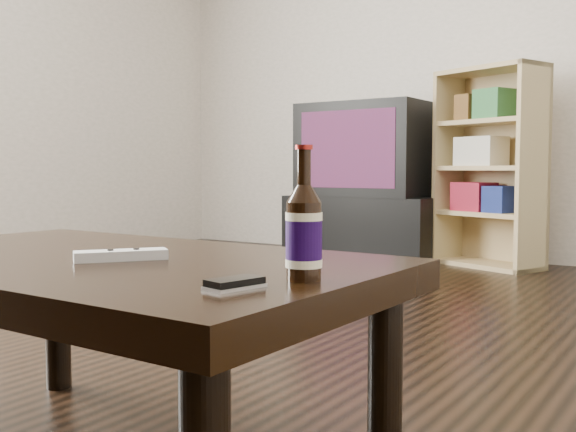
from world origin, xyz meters
The scene contains 9 objects.
floor centered at (0.00, 0.00, -0.01)m, with size 5.00×6.00×0.01m, color black.
wall_back centered at (0.00, 3.01, 1.35)m, with size 5.00×0.02×2.70m, color beige.
tv_stand centered at (-0.77, 2.73, 0.21)m, with size 1.06×0.53×0.42m, color black.
tv centered at (-0.77, 2.73, 0.75)m, with size 0.87×0.56×0.65m.
bookshelf centered at (0.11, 2.72, 0.65)m, with size 0.73×0.53×1.24m.
coffee_table centered at (0.31, -0.60, 0.38)m, with size 1.18×0.71×0.44m.
beer_bottle centered at (0.81, -0.63, 0.51)m, with size 0.08×0.08×0.21m.
phone centered at (0.76, -0.75, 0.45)m, with size 0.07×0.10×0.02m.
remote centered at (0.39, -0.62, 0.45)m, with size 0.14×0.17×0.02m.
Camera 1 is at (1.37, -1.53, 0.61)m, focal length 42.00 mm.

